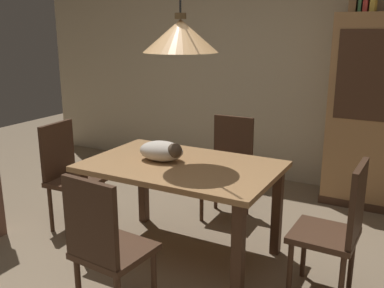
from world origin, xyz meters
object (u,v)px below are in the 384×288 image
dining_table (181,177)px  book_brown_thick (355,0)px  chair_far_back (229,163)px  book_yellow_short (374,2)px  pendant_lamp (181,35)px  chair_right_side (338,226)px  chair_left_side (68,171)px  cat_sleeping (163,151)px  chair_near_front (105,244)px

dining_table → book_brown_thick: (0.83, 1.79, 1.31)m
chair_far_back → book_yellow_short: size_ratio=4.65×
chair_far_back → book_brown_thick: size_ratio=3.88×
pendant_lamp → book_yellow_short: bearing=60.9°
book_yellow_short → chair_right_side: bearing=-85.8°
chair_left_side → cat_sleeping: (0.97, -0.00, 0.32)m
chair_near_front → book_brown_thick: size_ratio=3.88×
dining_table → book_yellow_short: bearing=60.9°
chair_left_side → chair_near_front: bearing=-37.9°
book_brown_thick → cat_sleeping: bearing=-118.8°
dining_table → book_yellow_short: book_yellow_short is taller
pendant_lamp → book_brown_thick: size_ratio=5.42×
chair_left_side → cat_sleeping: chair_left_side is taller
chair_near_front → chair_left_side: bearing=142.1°
chair_far_back → chair_left_side: same height
cat_sleeping → dining_table: bearing=1.5°
chair_left_side → book_yellow_short: size_ratio=4.65×
cat_sleeping → book_yellow_short: book_yellow_short is taller
chair_left_side → chair_near_front: size_ratio=1.00×
chair_far_back → book_brown_thick: (0.83, 0.92, 1.45)m
chair_near_front → book_brown_thick: bearing=72.6°
chair_far_back → cat_sleeping: chair_far_back is taller
book_brown_thick → chair_far_back: bearing=-132.2°
chair_left_side → pendant_lamp: (1.13, 0.00, 1.15)m
chair_far_back → chair_right_side: (1.13, -0.88, 0.00)m
dining_table → chair_right_side: (1.13, -0.00, -0.14)m
chair_far_back → book_brown_thick: 1.91m
dining_table → chair_far_back: bearing=90.1°
chair_right_side → book_brown_thick: (-0.30, 1.80, 1.45)m
cat_sleeping → book_yellow_short: size_ratio=1.97×
chair_near_front → cat_sleeping: 0.94m
chair_near_front → book_brown_thick: 3.15m
pendant_lamp → chair_right_side: bearing=-0.1°
chair_near_front → book_yellow_short: (1.00, 2.67, 1.43)m
dining_table → book_yellow_short: (1.00, 1.79, 1.29)m
chair_right_side → chair_near_front: size_ratio=1.00×
cat_sleeping → pendant_lamp: 0.85m
chair_near_front → book_yellow_short: bearing=69.4°
chair_far_back → chair_near_front: 1.76m
dining_table → chair_near_front: (-0.01, -0.88, -0.14)m
book_brown_thick → pendant_lamp: bearing=-114.8°
chair_near_front → cat_sleeping: size_ratio=2.37×
cat_sleeping → pendant_lamp: pendant_lamp is taller
cat_sleeping → book_yellow_short: bearing=57.3°
pendant_lamp → book_brown_thick: bearing=65.2°
chair_near_front → pendant_lamp: size_ratio=0.72×
dining_table → pendant_lamp: (0.00, 0.00, 1.01)m
dining_table → cat_sleeping: size_ratio=3.56×
dining_table → chair_far_back: 0.89m
dining_table → chair_far_back: size_ratio=1.51×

